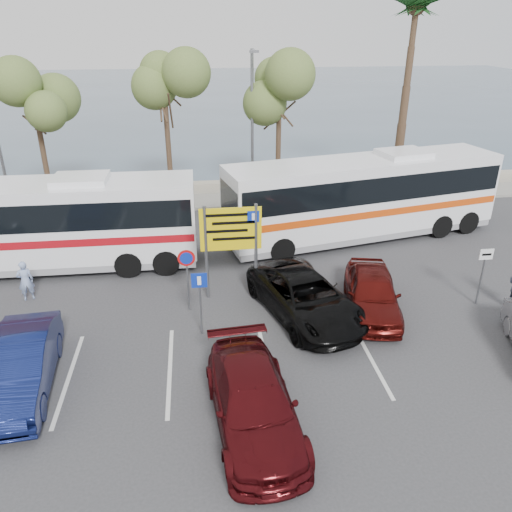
{
  "coord_description": "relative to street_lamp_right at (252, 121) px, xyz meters",
  "views": [
    {
      "loc": [
        -0.15,
        -13.15,
        9.35
      ],
      "look_at": [
        1.88,
        3.0,
        1.69
      ],
      "focal_mm": 35.0,
      "sensor_mm": 36.0,
      "label": 1
    }
  ],
  "objects": [
    {
      "name": "ground",
      "position": [
        -3.0,
        -13.52,
        -4.6
      ],
      "size": [
        120.0,
        120.0,
        0.0
      ],
      "primitive_type": "plane",
      "color": "#333436",
      "rests_on": "ground"
    },
    {
      "name": "kerb_strip",
      "position": [
        -3.0,
        0.48,
        -4.52
      ],
      "size": [
        44.0,
        2.4,
        0.15
      ],
      "primitive_type": "cube",
      "color": "gray",
      "rests_on": "ground"
    },
    {
      "name": "seawall",
      "position": [
        -3.0,
        2.48,
        -4.3
      ],
      "size": [
        48.0,
        0.8,
        0.6
      ],
      "primitive_type": "cube",
      "color": "gray",
      "rests_on": "ground"
    },
    {
      "name": "sea",
      "position": [
        -3.0,
        46.48,
        -4.59
      ],
      "size": [
        140.0,
        140.0,
        0.0
      ],
      "primitive_type": "plane",
      "color": "#3B4F5F",
      "rests_on": "ground"
    },
    {
      "name": "tree_left",
      "position": [
        -11.0,
        0.48,
        1.41
      ],
      "size": [
        3.2,
        3.2,
        7.2
      ],
      "color": "#382619",
      "rests_on": "kerb_strip"
    },
    {
      "name": "tree_mid",
      "position": [
        -4.5,
        0.48,
        2.06
      ],
      "size": [
        3.2,
        3.2,
        8.0
      ],
      "color": "#382619",
      "rests_on": "kerb_strip"
    },
    {
      "name": "tree_right",
      "position": [
        1.5,
        0.48,
        1.57
      ],
      "size": [
        3.2,
        3.2,
        7.4
      ],
      "color": "#382619",
      "rests_on": "kerb_strip"
    },
    {
      "name": "palm_tree",
      "position": [
        8.5,
        0.48,
        5.27
      ],
      "size": [
        4.8,
        4.8,
        11.2
      ],
      "color": "#382619",
      "rests_on": "kerb_strip"
    },
    {
      "name": "street_lamp_right",
      "position": [
        0.0,
        0.0,
        0.0
      ],
      "size": [
        0.45,
        1.15,
        8.01
      ],
      "color": "slate",
      "rests_on": "kerb_strip"
    },
    {
      "name": "direction_sign",
      "position": [
        -2.0,
        -10.32,
        -2.17
      ],
      "size": [
        2.2,
        0.12,
        3.6
      ],
      "color": "slate",
      "rests_on": "ground"
    },
    {
      "name": "sign_no_stop",
      "position": [
        -3.6,
        -11.13,
        -3.02
      ],
      "size": [
        0.6,
        0.08,
        2.35
      ],
      "color": "slate",
      "rests_on": "ground"
    },
    {
      "name": "sign_parking",
      "position": [
        -3.2,
        -12.73,
        -3.13
      ],
      "size": [
        0.5,
        0.07,
        2.25
      ],
      "color": "slate",
      "rests_on": "ground"
    },
    {
      "name": "sign_taxi",
      "position": [
        6.8,
        -12.03,
        -3.18
      ],
      "size": [
        0.5,
        0.07,
        2.2
      ],
      "color": "slate",
      "rests_on": "ground"
    },
    {
      "name": "lane_markings",
      "position": [
        -4.14,
        -14.52,
        -4.6
      ],
      "size": [
        12.02,
        4.2,
        0.01
      ],
      "primitive_type": null,
      "color": "silver",
      "rests_on": "ground"
    },
    {
      "name": "coach_bus_left",
      "position": [
        -9.5,
        -7.02,
        -2.79
      ],
      "size": [
        12.52,
        2.74,
        3.9
      ],
      "color": "white",
      "rests_on": "ground"
    },
    {
      "name": "coach_bus_right",
      "position": [
        4.5,
        -5.46,
        -2.73
      ],
      "size": [
        13.2,
        5.43,
        4.02
      ],
      "color": "white",
      "rests_on": "ground"
    },
    {
      "name": "car_blue",
      "position": [
        -8.24,
        -14.86,
        -3.82
      ],
      "size": [
        2.02,
        4.82,
        1.55
      ],
      "primitive_type": "imported",
      "rotation": [
        0.0,
        0.0,
        0.08
      ],
      "color": "#0F1849",
      "rests_on": "ground"
    },
    {
      "name": "car_maroon",
      "position": [
        -2.0,
        -17.02,
        -3.88
      ],
      "size": [
        2.44,
        5.12,
        1.44
      ],
      "primitive_type": "imported",
      "rotation": [
        0.0,
        0.0,
        0.09
      ],
      "color": "#440B0E",
      "rests_on": "ground"
    },
    {
      "name": "car_red",
      "position": [
        2.8,
        -12.02,
        -3.84
      ],
      "size": [
        2.72,
        4.71,
        1.51
      ],
      "primitive_type": "imported",
      "rotation": [
        0.0,
        0.0,
        -0.23
      ],
      "color": "#4C0D0A",
      "rests_on": "ground"
    },
    {
      "name": "suv_black",
      "position": [
        0.4,
        -12.02,
        -3.86
      ],
      "size": [
        3.89,
        5.83,
        1.49
      ],
      "primitive_type": "imported",
      "rotation": [
        0.0,
        0.0,
        0.29
      ],
      "color": "black",
      "rests_on": "ground"
    },
    {
      "name": "pedestrian_near",
      "position": [
        -9.52,
        -9.65,
        -3.82
      ],
      "size": [
        0.66,
        0.54,
        1.56
      ],
      "primitive_type": "imported",
      "rotation": [
        0.0,
        0.0,
        3.49
      ],
      "color": "#8DA1CD",
      "rests_on": "ground"
    }
  ]
}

